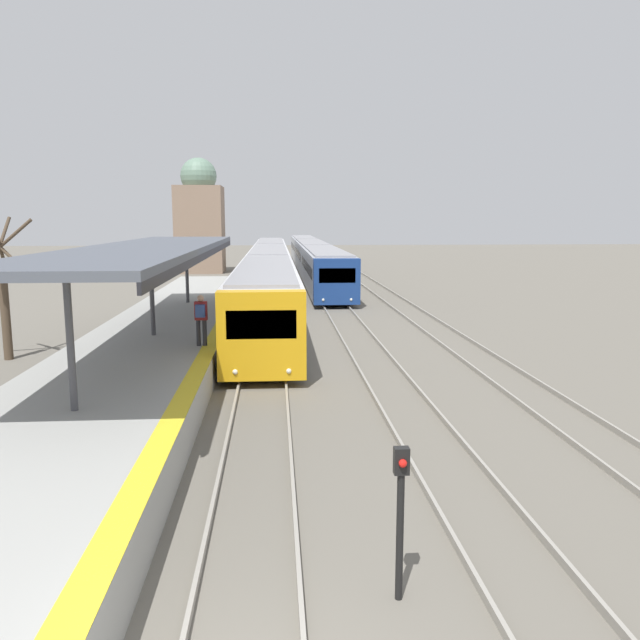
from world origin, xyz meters
TOP-DOWN VIEW (x-y plane):
  - platform_canopy at (-3.87, 16.66)m, footprint 4.00×22.20m
  - person_on_platform at (-1.98, 14.60)m, footprint 0.40×0.40m
  - train_near at (0.00, 38.55)m, footprint 2.69×51.58m
  - train_far at (3.91, 54.01)m, footprint 2.68×49.22m
  - signal_post_near at (2.04, 2.11)m, footprint 0.20×0.21m
  - distant_domed_building at (-6.76, 55.82)m, footprint 4.46×4.46m
  - bare_tree_background at (-9.34, 17.55)m, footprint 2.37×1.50m

SIDE VIEW (x-z plane):
  - signal_post_near at x=2.04m, z-range 0.24..2.38m
  - train_far at x=3.91m, z-range 0.17..3.17m
  - train_near at x=0.00m, z-range 0.17..3.25m
  - person_on_platform at x=-1.98m, z-range 1.16..2.82m
  - bare_tree_background at x=-9.34m, z-range -0.18..4.99m
  - platform_canopy at x=-3.87m, z-range 2.47..5.64m
  - distant_domed_building at x=-6.76m, z-range -0.33..10.54m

